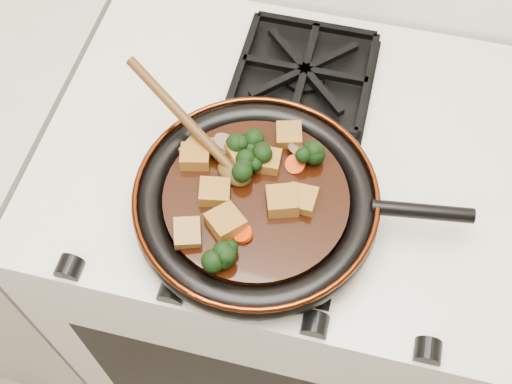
# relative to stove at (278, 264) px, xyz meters

# --- Properties ---
(stove) EXTENTS (0.76, 0.60, 0.90)m
(stove) POSITION_rel_stove_xyz_m (0.00, 0.00, 0.00)
(stove) COLOR beige
(stove) RESTS_ON ground
(burner_grate_front) EXTENTS (0.23, 0.23, 0.03)m
(burner_grate_front) POSITION_rel_stove_xyz_m (0.00, -0.14, 0.46)
(burner_grate_front) COLOR black
(burner_grate_front) RESTS_ON stove
(burner_grate_back) EXTENTS (0.23, 0.23, 0.03)m
(burner_grate_back) POSITION_rel_stove_xyz_m (0.00, 0.14, 0.46)
(burner_grate_back) COLOR black
(burner_grate_back) RESTS_ON stove
(skillet) EXTENTS (0.47, 0.35, 0.05)m
(skillet) POSITION_rel_stove_xyz_m (-0.01, -0.13, 0.49)
(skillet) COLOR black
(skillet) RESTS_ON burner_grate_front
(braising_sauce) EXTENTS (0.26, 0.26, 0.02)m
(braising_sauce) POSITION_rel_stove_xyz_m (-0.02, -0.13, 0.50)
(braising_sauce) COLOR black
(braising_sauce) RESTS_ON skillet
(tofu_cube_0) EXTENTS (0.05, 0.05, 0.02)m
(tofu_cube_0) POSITION_rel_stove_xyz_m (-0.12, -0.08, 0.52)
(tofu_cube_0) COLOR brown
(tofu_cube_0) RESTS_ON braising_sauce
(tofu_cube_1) EXTENTS (0.04, 0.04, 0.03)m
(tofu_cube_1) POSITION_rel_stove_xyz_m (0.05, -0.13, 0.52)
(tofu_cube_1) COLOR brown
(tofu_cube_1) RESTS_ON braising_sauce
(tofu_cube_2) EXTENTS (0.03, 0.04, 0.02)m
(tofu_cube_2) POSITION_rel_stove_xyz_m (-0.01, -0.08, 0.52)
(tofu_cube_2) COLOR brown
(tofu_cube_2) RESTS_ON braising_sauce
(tofu_cube_3) EXTENTS (0.05, 0.05, 0.03)m
(tofu_cube_3) POSITION_rel_stove_xyz_m (-0.12, -0.10, 0.52)
(tofu_cube_3) COLOR brown
(tofu_cube_3) RESTS_ON braising_sauce
(tofu_cube_4) EXTENTS (0.05, 0.05, 0.02)m
(tofu_cube_4) POSITION_rel_stove_xyz_m (0.01, -0.03, 0.52)
(tofu_cube_4) COLOR brown
(tofu_cube_4) RESTS_ON braising_sauce
(tofu_cube_5) EXTENTS (0.06, 0.06, 0.03)m
(tofu_cube_5) POSITION_rel_stove_xyz_m (-0.04, -0.19, 0.52)
(tofu_cube_5) COLOR brown
(tofu_cube_5) RESTS_ON braising_sauce
(tofu_cube_6) EXTENTS (0.05, 0.05, 0.03)m
(tofu_cube_6) POSITION_rel_stove_xyz_m (-0.07, -0.15, 0.52)
(tofu_cube_6) COLOR brown
(tofu_cube_6) RESTS_ON braising_sauce
(tofu_cube_7) EXTENTS (0.05, 0.06, 0.03)m
(tofu_cube_7) POSITION_rel_stove_xyz_m (0.02, -0.14, 0.52)
(tofu_cube_7) COLOR brown
(tofu_cube_7) RESTS_ON braising_sauce
(tofu_cube_8) EXTENTS (0.07, 0.06, 0.03)m
(tofu_cube_8) POSITION_rel_stove_xyz_m (-0.05, -0.08, 0.52)
(tofu_cube_8) COLOR brown
(tofu_cube_8) RESTS_ON braising_sauce
(tofu_cube_9) EXTENTS (0.05, 0.05, 0.03)m
(tofu_cube_9) POSITION_rel_stove_xyz_m (-0.09, -0.22, 0.52)
(tofu_cube_9) COLOR brown
(tofu_cube_9) RESTS_ON braising_sauce
(broccoli_floret_0) EXTENTS (0.09, 0.08, 0.07)m
(broccoli_floret_0) POSITION_rel_stove_xyz_m (-0.03, -0.09, 0.52)
(broccoli_floret_0) COLOR black
(broccoli_floret_0) RESTS_ON braising_sauce
(broccoli_floret_1) EXTENTS (0.09, 0.09, 0.07)m
(broccoli_floret_1) POSITION_rel_stove_xyz_m (-0.05, -0.06, 0.52)
(broccoli_floret_1) COLOR black
(broccoli_floret_1) RESTS_ON braising_sauce
(broccoli_floret_2) EXTENTS (0.07, 0.07, 0.08)m
(broccoli_floret_2) POSITION_rel_stove_xyz_m (-0.03, -0.07, 0.52)
(broccoli_floret_2) COLOR black
(broccoli_floret_2) RESTS_ON braising_sauce
(broccoli_floret_3) EXTENTS (0.07, 0.06, 0.07)m
(broccoli_floret_3) POSITION_rel_stove_xyz_m (0.04, -0.06, 0.52)
(broccoli_floret_3) COLOR black
(broccoli_floret_3) RESTS_ON braising_sauce
(broccoli_floret_4) EXTENTS (0.08, 0.07, 0.07)m
(broccoli_floret_4) POSITION_rel_stove_xyz_m (-0.04, -0.24, 0.52)
(broccoli_floret_4) COLOR black
(broccoli_floret_4) RESTS_ON braising_sauce
(broccoli_floret_5) EXTENTS (0.07, 0.08, 0.07)m
(broccoli_floret_5) POSITION_rel_stove_xyz_m (-0.04, -0.10, 0.52)
(broccoli_floret_5) COLOR black
(broccoli_floret_5) RESTS_ON braising_sauce
(carrot_coin_0) EXTENTS (0.03, 0.03, 0.02)m
(carrot_coin_0) POSITION_rel_stove_xyz_m (-0.08, -0.07, 0.51)
(carrot_coin_0) COLOR red
(carrot_coin_0) RESTS_ON braising_sauce
(carrot_coin_1) EXTENTS (0.03, 0.03, 0.02)m
(carrot_coin_1) POSITION_rel_stove_xyz_m (-0.04, -0.07, 0.51)
(carrot_coin_1) COLOR red
(carrot_coin_1) RESTS_ON braising_sauce
(carrot_coin_2) EXTENTS (0.03, 0.03, 0.02)m
(carrot_coin_2) POSITION_rel_stove_xyz_m (0.03, -0.07, 0.51)
(carrot_coin_2) COLOR red
(carrot_coin_2) RESTS_ON braising_sauce
(carrot_coin_3) EXTENTS (0.03, 0.03, 0.02)m
(carrot_coin_3) POSITION_rel_stove_xyz_m (-0.02, -0.20, 0.51)
(carrot_coin_3) COLOR red
(carrot_coin_3) RESTS_ON braising_sauce
(mushroom_slice_0) EXTENTS (0.04, 0.04, 0.03)m
(mushroom_slice_0) POSITION_rel_stove_xyz_m (0.03, -0.05, 0.52)
(mushroom_slice_0) COLOR brown
(mushroom_slice_0) RESTS_ON braising_sauce
(mushroom_slice_1) EXTENTS (0.05, 0.05, 0.02)m
(mushroom_slice_1) POSITION_rel_stove_xyz_m (-0.09, -0.07, 0.52)
(mushroom_slice_1) COLOR brown
(mushroom_slice_1) RESTS_ON braising_sauce
(mushroom_slice_2) EXTENTS (0.05, 0.05, 0.02)m
(mushroom_slice_2) POSITION_rel_stove_xyz_m (-0.08, -0.06, 0.52)
(mushroom_slice_2) COLOR brown
(mushroom_slice_2) RESTS_ON braising_sauce
(wooden_spoon) EXTENTS (0.14, 0.10, 0.22)m
(wooden_spoon) POSITION_rel_stove_xyz_m (-0.10, -0.08, 0.53)
(wooden_spoon) COLOR #462A0F
(wooden_spoon) RESTS_ON braising_sauce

